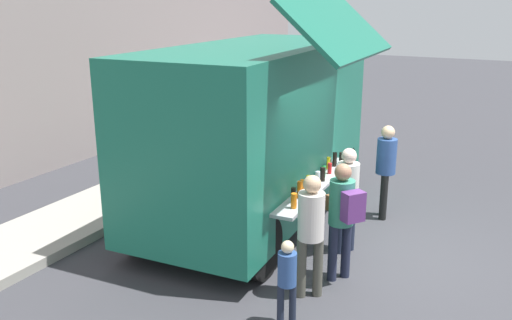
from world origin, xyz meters
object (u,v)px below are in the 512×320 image
object	(u,v)px
customer_extra_browsing	(386,163)
child_near_queue	(287,276)
customer_mid_with_backpack	(343,211)
customer_rear_waiting	(311,226)
trash_bin	(246,130)
food_truck_main	(258,127)
customer_front_ordering	(347,192)

from	to	relation	value
customer_extra_browsing	child_near_queue	distance (m)	3.86
customer_mid_with_backpack	customer_extra_browsing	distance (m)	2.50
customer_rear_waiting	child_near_queue	bearing A→B (deg)	146.77
trash_bin	customer_extra_browsing	world-z (taller)	customer_extra_browsing
customer_rear_waiting	child_near_queue	world-z (taller)	customer_rear_waiting
food_truck_main	customer_extra_browsing	bearing A→B (deg)	-66.74
customer_mid_with_backpack	child_near_queue	distance (m)	1.41
trash_bin	child_near_queue	size ratio (longest dim) A/B	0.93
customer_front_ordering	customer_extra_browsing	size ratio (longest dim) A/B	0.98
customer_rear_waiting	customer_extra_browsing	world-z (taller)	customer_extra_browsing
customer_rear_waiting	customer_extra_browsing	xyz separation A→B (m)	(3.09, -0.14, 0.01)
customer_front_ordering	customer_rear_waiting	size ratio (longest dim) A/B	0.99
food_truck_main	customer_rear_waiting	distance (m)	2.89
food_truck_main	customer_rear_waiting	world-z (taller)	food_truck_main
customer_extra_browsing	child_near_queue	size ratio (longest dim) A/B	1.52
trash_bin	customer_rear_waiting	world-z (taller)	customer_rear_waiting
customer_front_ordering	customer_mid_with_backpack	xyz separation A→B (m)	(-0.86, -0.24, 0.05)
child_near_queue	customer_front_ordering	bearing A→B (deg)	-32.31
customer_mid_with_backpack	child_near_queue	size ratio (longest dim) A/B	1.52
customer_front_ordering	customer_mid_with_backpack	distance (m)	0.89
child_near_queue	trash_bin	bearing A→B (deg)	-1.23
food_truck_main	customer_rear_waiting	size ratio (longest dim) A/B	3.36
customer_front_ordering	child_near_queue	distance (m)	2.23
food_truck_main	customer_mid_with_backpack	xyz separation A→B (m)	(-1.53, -2.06, -0.61)
customer_mid_with_backpack	customer_rear_waiting	size ratio (longest dim) A/B	1.00
trash_bin	child_near_queue	xyz separation A→B (m)	(-6.68, -4.18, 0.14)
customer_extra_browsing	customer_rear_waiting	bearing A→B (deg)	73.90
trash_bin	customer_rear_waiting	bearing A→B (deg)	-144.95
customer_rear_waiting	child_near_queue	distance (m)	0.82
food_truck_main	customer_extra_browsing	size ratio (longest dim) A/B	3.34
food_truck_main	customer_mid_with_backpack	world-z (taller)	food_truck_main
food_truck_main	customer_extra_browsing	world-z (taller)	food_truck_main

